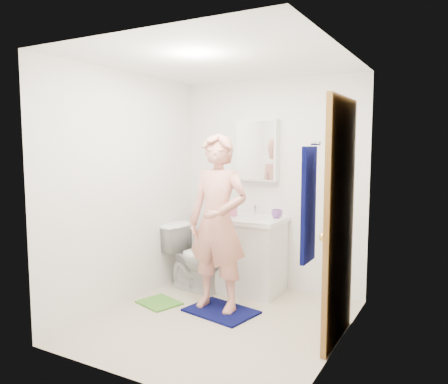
% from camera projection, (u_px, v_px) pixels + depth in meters
% --- Properties ---
extents(floor, '(2.20, 2.40, 0.02)m').
position_uv_depth(floor, '(220.00, 322.00, 4.12)').
color(floor, beige).
rests_on(floor, ground).
extents(ceiling, '(2.20, 2.40, 0.02)m').
position_uv_depth(ceiling, '(219.00, 60.00, 3.86)').
color(ceiling, white).
rests_on(ceiling, ground).
extents(wall_back, '(2.20, 0.02, 2.40)m').
position_uv_depth(wall_back, '(271.00, 185.00, 5.04)').
color(wall_back, white).
rests_on(wall_back, ground).
extents(wall_front, '(2.20, 0.02, 2.40)m').
position_uv_depth(wall_front, '(131.00, 213.00, 2.94)').
color(wall_front, white).
rests_on(wall_front, ground).
extents(wall_left, '(0.02, 2.40, 2.40)m').
position_uv_depth(wall_left, '(127.00, 189.00, 4.53)').
color(wall_left, white).
rests_on(wall_left, ground).
extents(wall_right, '(0.02, 2.40, 2.40)m').
position_uv_depth(wall_right, '(341.00, 203.00, 3.46)').
color(wall_right, white).
rests_on(wall_right, ground).
extents(vanity_cabinet, '(0.75, 0.55, 0.80)m').
position_uv_depth(vanity_cabinet, '(248.00, 257.00, 4.95)').
color(vanity_cabinet, white).
rests_on(vanity_cabinet, floor).
extents(countertop, '(0.79, 0.59, 0.05)m').
position_uv_depth(countertop, '(248.00, 220.00, 4.90)').
color(countertop, white).
rests_on(countertop, vanity_cabinet).
extents(sink_basin, '(0.40, 0.40, 0.03)m').
position_uv_depth(sink_basin, '(248.00, 218.00, 4.90)').
color(sink_basin, white).
rests_on(sink_basin, countertop).
extents(faucet, '(0.03, 0.03, 0.12)m').
position_uv_depth(faucet, '(255.00, 210.00, 5.05)').
color(faucet, silver).
rests_on(faucet, countertop).
extents(medicine_cabinet, '(0.50, 0.12, 0.70)m').
position_uv_depth(medicine_cabinet, '(257.00, 150.00, 5.01)').
color(medicine_cabinet, white).
rests_on(medicine_cabinet, wall_back).
extents(mirror_panel, '(0.46, 0.01, 0.66)m').
position_uv_depth(mirror_panel, '(255.00, 150.00, 4.96)').
color(mirror_panel, white).
rests_on(mirror_panel, wall_back).
extents(door, '(0.05, 0.80, 2.05)m').
position_uv_depth(door, '(340.00, 222.00, 3.63)').
color(door, '#A26E2C').
rests_on(door, ground).
extents(door_knob, '(0.07, 0.07, 0.07)m').
position_uv_depth(door_knob, '(324.00, 237.00, 3.38)').
color(door_knob, gold).
rests_on(door_knob, door).
extents(towel, '(0.03, 0.24, 0.80)m').
position_uv_depth(towel, '(309.00, 205.00, 3.00)').
color(towel, '#070A41').
rests_on(towel, wall_right).
extents(towel_hook, '(0.06, 0.02, 0.02)m').
position_uv_depth(towel_hook, '(316.00, 143.00, 2.93)').
color(towel_hook, silver).
rests_on(towel_hook, wall_right).
extents(toilet, '(0.77, 0.50, 0.75)m').
position_uv_depth(toilet, '(195.00, 257.00, 5.03)').
color(toilet, white).
rests_on(toilet, floor).
extents(bath_mat, '(0.74, 0.59, 0.02)m').
position_uv_depth(bath_mat, '(221.00, 311.00, 4.35)').
color(bath_mat, '#070A41').
rests_on(bath_mat, floor).
extents(green_rug, '(0.49, 0.45, 0.02)m').
position_uv_depth(green_rug, '(159.00, 303.00, 4.58)').
color(green_rug, '#539D34').
rests_on(green_rug, floor).
extents(soap_dispenser, '(0.11, 0.11, 0.19)m').
position_uv_depth(soap_dispenser, '(233.00, 208.00, 4.95)').
color(soap_dispenser, '#C95E7E').
rests_on(soap_dispenser, countertop).
extents(toothbrush_cup, '(0.16, 0.16, 0.10)m').
position_uv_depth(toothbrush_cup, '(277.00, 214.00, 4.85)').
color(toothbrush_cup, '#734293').
rests_on(toothbrush_cup, countertop).
extents(man, '(0.64, 0.42, 1.75)m').
position_uv_depth(man, '(218.00, 223.00, 4.31)').
color(man, '#E39380').
rests_on(man, bath_mat).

